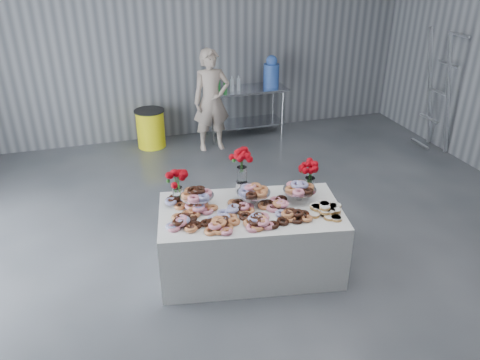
# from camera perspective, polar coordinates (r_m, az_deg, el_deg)

# --- Properties ---
(ground) EXTENTS (9.00, 9.00, 0.00)m
(ground) POSITION_cam_1_polar(r_m,az_deg,el_deg) (5.14, 4.97, -12.19)
(ground) COLOR #34373B
(ground) RESTS_ON ground
(room_walls) EXTENTS (8.04, 9.04, 4.02)m
(room_walls) POSITION_cam_1_polar(r_m,az_deg,el_deg) (3.99, 2.32, 18.32)
(room_walls) COLOR gray
(room_walls) RESTS_ON ground
(display_table) EXTENTS (2.05, 1.32, 0.75)m
(display_table) POSITION_cam_1_polar(r_m,az_deg,el_deg) (5.08, 1.26, -7.29)
(display_table) COLOR white
(display_table) RESTS_ON ground
(prep_table) EXTENTS (1.50, 0.60, 0.90)m
(prep_table) POSITION_cam_1_polar(r_m,az_deg,el_deg) (8.55, 0.54, 9.29)
(prep_table) COLOR silver
(prep_table) RESTS_ON ground
(donut_mounds) EXTENTS (1.92, 1.10, 0.09)m
(donut_mounds) POSITION_cam_1_polar(r_m,az_deg,el_deg) (4.82, 1.50, -3.49)
(donut_mounds) COLOR #DD8B50
(donut_mounds) RESTS_ON display_table
(cake_stand_left) EXTENTS (0.36, 0.36, 0.17)m
(cake_stand_left) POSITION_cam_1_polar(r_m,az_deg,el_deg) (4.90, -5.30, -1.74)
(cake_stand_left) COLOR silver
(cake_stand_left) RESTS_ON display_table
(cake_stand_mid) EXTENTS (0.36, 0.36, 0.17)m
(cake_stand_mid) POSITION_cam_1_polar(r_m,az_deg,el_deg) (4.95, 1.65, -1.35)
(cake_stand_mid) COLOR silver
(cake_stand_mid) RESTS_ON display_table
(cake_stand_right) EXTENTS (0.36, 0.36, 0.17)m
(cake_stand_right) POSITION_cam_1_polar(r_m,az_deg,el_deg) (5.04, 7.29, -1.01)
(cake_stand_right) COLOR silver
(cake_stand_right) RESTS_ON display_table
(danish_pile) EXTENTS (0.48, 0.48, 0.11)m
(danish_pile) POSITION_cam_1_polar(r_m,az_deg,el_deg) (4.88, 10.33, -3.40)
(danish_pile) COLOR white
(danish_pile) RESTS_ON display_table
(bouquet_left) EXTENTS (0.26, 0.26, 0.42)m
(bouquet_left) POSITION_cam_1_polar(r_m,az_deg,el_deg) (4.92, -7.75, 0.28)
(bouquet_left) COLOR white
(bouquet_left) RESTS_ON display_table
(bouquet_right) EXTENTS (0.26, 0.26, 0.42)m
(bouquet_right) POSITION_cam_1_polar(r_m,az_deg,el_deg) (5.13, 8.63, 1.42)
(bouquet_right) COLOR white
(bouquet_right) RESTS_ON display_table
(bouquet_center) EXTENTS (0.26, 0.26, 0.57)m
(bouquet_center) POSITION_cam_1_polar(r_m,az_deg,el_deg) (5.00, 0.22, 2.08)
(bouquet_center) COLOR silver
(bouquet_center) RESTS_ON display_table
(water_jug) EXTENTS (0.28, 0.28, 0.55)m
(water_jug) POSITION_cam_1_polar(r_m,az_deg,el_deg) (8.56, 3.83, 12.95)
(water_jug) COLOR #4173E0
(water_jug) RESTS_ON prep_table
(drink_bottles) EXTENTS (0.54, 0.08, 0.27)m
(drink_bottles) POSITION_cam_1_polar(r_m,az_deg,el_deg) (8.25, -1.40, 11.63)
(drink_bottles) COLOR #268C33
(drink_bottles) RESTS_ON prep_table
(person) EXTENTS (0.63, 0.42, 1.72)m
(person) POSITION_cam_1_polar(r_m,az_deg,el_deg) (7.93, -3.50, 9.62)
(person) COLOR #CC8C93
(person) RESTS_ON ground
(trash_barrel) EXTENTS (0.52, 0.52, 0.67)m
(trash_barrel) POSITION_cam_1_polar(r_m,az_deg,el_deg) (8.32, -10.83, 6.20)
(trash_barrel) COLOR #FAF015
(trash_barrel) RESTS_ON ground
(stepladder) EXTENTS (0.63, 0.51, 2.06)m
(stepladder) POSITION_cam_1_polar(r_m,az_deg,el_deg) (8.49, 23.04, 9.87)
(stepladder) COLOR silver
(stepladder) RESTS_ON ground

